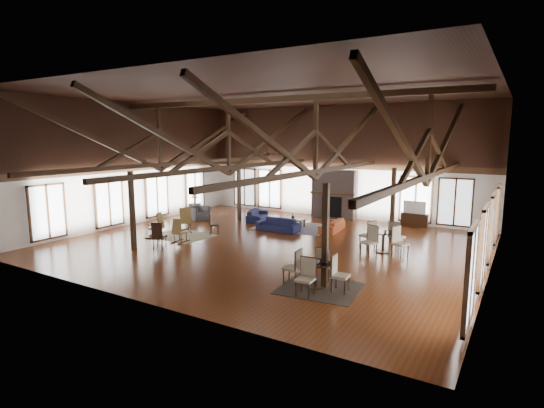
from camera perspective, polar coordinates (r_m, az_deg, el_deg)
The scene contains 31 objects.
floor at distance 17.38m, azimuth -0.32°, elevation -5.41°, with size 16.00×16.00×0.00m, color #592612.
ceiling at distance 16.92m, azimuth -0.34°, elevation 14.69°, with size 16.00×14.00×0.02m, color black.
wall_back at distance 23.14m, azimuth 8.77°, elevation 5.60°, with size 16.00×0.02×6.00m, color white.
wall_front at distance 11.53m, azimuth -18.77°, elevation 1.96°, with size 16.00×0.02×6.00m, color white.
wall_left at distance 22.12m, azimuth -18.39°, elevation 5.10°, with size 0.02×14.00×6.00m, color white.
wall_right at distance 14.45m, azimuth 27.90°, elevation 2.72°, with size 0.02×14.00×6.00m, color white.
roof_truss at distance 16.84m, azimuth -0.34°, elevation 8.00°, with size 15.60×14.07×3.14m.
post_grid at distance 17.06m, azimuth -0.33°, elevation -0.44°, with size 8.16×7.16×3.05m.
fireplace at distance 23.00m, azimuth 8.36°, elevation 1.30°, with size 2.50×0.69×2.60m.
ceiling_fan at distance 15.73m, azimuth -0.68°, elevation 6.85°, with size 1.60×1.60×0.75m.
sofa_navy_front at distance 19.69m, azimuth 0.81°, elevation -2.83°, with size 1.99×0.78×0.58m, color #16193F.
sofa_navy_left at distance 22.23m, azimuth -1.99°, elevation -1.50°, with size 0.75×1.92×0.56m, color #15193A.
sofa_orange at distance 19.86m, azimuth 8.06°, elevation -2.87°, with size 0.73×1.86×0.54m, color #B44A23.
coffee_table at distance 20.63m, azimuth 3.01°, elevation -2.11°, with size 1.15×0.69×0.41m.
vase at distance 20.66m, azimuth 2.82°, elevation -1.67°, with size 0.18×0.18×0.18m, color #B2B2B2.
armchair at distance 22.81m, azimuth -9.98°, elevation -1.20°, with size 0.93×1.06×0.69m, color #343437.
side_table_lamp at distance 24.12m, azimuth -10.35°, elevation -0.35°, with size 0.49×0.49×1.26m.
rocking_chair_a at distance 19.79m, azimuth -11.62°, elevation -2.20°, with size 1.01×0.91×1.16m.
rocking_chair_b at distance 17.93m, azimuth -12.46°, elevation -3.62°, with size 0.47×0.80×1.01m.
rocking_chair_c at distance 18.96m, azimuth -15.06°, elevation -2.88°, with size 0.97×0.75×1.11m.
side_chair_a at distance 19.16m, azimuth -8.00°, elevation -2.44°, with size 0.55×0.55×0.95m.
side_chair_b at distance 17.12m, azimuth -15.07°, elevation -3.82°, with size 0.58×0.58×1.06m.
cafe_table_near at distance 12.44m, azimuth 5.90°, elevation -8.82°, with size 2.00×2.00×1.04m.
cafe_table_far at distance 16.61m, azimuth 14.73°, elevation -4.44°, with size 2.11×2.11×1.10m.
cup_near at distance 12.26m, azimuth 6.12°, elevation -7.71°, with size 0.13×0.13×0.10m, color #B2B2B2.
cup_far at distance 16.43m, azimuth 14.98°, elevation -3.56°, with size 0.12×0.12×0.09m, color #B2B2B2.
tv_console at distance 21.97m, azimuth 18.64°, elevation -2.00°, with size 1.27×0.48×0.64m, color black.
television at distance 21.87m, azimuth 18.68°, elevation -0.39°, with size 1.06×0.14×0.61m, color #B2B2B2.
rug_tan at distance 19.26m, azimuth -12.02°, elevation -4.16°, with size 2.54×2.00×0.01m, color tan.
rug_navy at distance 20.65m, azimuth 2.83°, elevation -3.09°, with size 3.49×2.62×0.01m, color #1A1E49.
rug_dark at distance 12.54m, azimuth 6.47°, elevation -11.17°, with size 2.21×2.00×0.01m, color black.
Camera 1 is at (8.77, -14.37, 4.31)m, focal length 28.00 mm.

